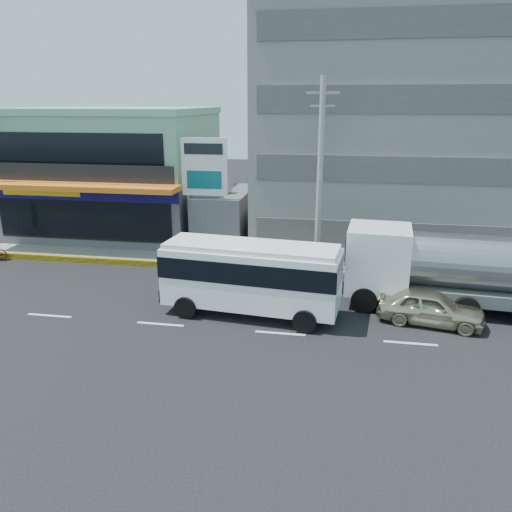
{
  "coord_description": "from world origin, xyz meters",
  "views": [
    {
      "loc": [
        7.12,
        -17.88,
        8.85
      ],
      "look_at": [
        3.49,
        3.07,
        2.2
      ],
      "focal_mm": 35.0,
      "sensor_mm": 36.0,
      "label": 1
    }
  ],
  "objects_px": {
    "utility_pole_near": "(320,177)",
    "billboard": "(205,174)",
    "satellite_dish": "(221,192)",
    "sedan": "(431,307)",
    "shop_building": "(117,175)",
    "tanker_truck": "(442,268)",
    "minibus": "(251,273)",
    "concrete_building": "(392,131)"
  },
  "relations": [
    {
      "from": "concrete_building",
      "to": "minibus",
      "type": "xyz_separation_m",
      "value": [
        -6.48,
        -13.31,
        -5.13
      ]
    },
    {
      "from": "concrete_building",
      "to": "billboard",
      "type": "height_order",
      "value": "concrete_building"
    },
    {
      "from": "satellite_dish",
      "to": "minibus",
      "type": "height_order",
      "value": "satellite_dish"
    },
    {
      "from": "tanker_truck",
      "to": "concrete_building",
      "type": "bearing_deg",
      "value": 98.17
    },
    {
      "from": "concrete_building",
      "to": "tanker_truck",
      "type": "height_order",
      "value": "concrete_building"
    },
    {
      "from": "concrete_building",
      "to": "minibus",
      "type": "distance_m",
      "value": 15.67
    },
    {
      "from": "billboard",
      "to": "tanker_truck",
      "type": "bearing_deg",
      "value": -24.21
    },
    {
      "from": "utility_pole_near",
      "to": "minibus",
      "type": "height_order",
      "value": "utility_pole_near"
    },
    {
      "from": "minibus",
      "to": "sedan",
      "type": "relative_size",
      "value": 1.82
    },
    {
      "from": "shop_building",
      "to": "utility_pole_near",
      "type": "height_order",
      "value": "utility_pole_near"
    },
    {
      "from": "billboard",
      "to": "minibus",
      "type": "xyz_separation_m",
      "value": [
        4.02,
        -7.51,
        -3.06
      ]
    },
    {
      "from": "sedan",
      "to": "utility_pole_near",
      "type": "bearing_deg",
      "value": 53.37
    },
    {
      "from": "shop_building",
      "to": "sedan",
      "type": "height_order",
      "value": "shop_building"
    },
    {
      "from": "billboard",
      "to": "tanker_truck",
      "type": "xyz_separation_m",
      "value": [
        12.12,
        -5.45,
        -3.03
      ]
    },
    {
      "from": "satellite_dish",
      "to": "sedan",
      "type": "xyz_separation_m",
      "value": [
        10.97,
        -9.01,
        -2.85
      ]
    },
    {
      "from": "tanker_truck",
      "to": "shop_building",
      "type": "bearing_deg",
      "value": 152.54
    },
    {
      "from": "shop_building",
      "to": "sedan",
      "type": "relative_size",
      "value": 2.93
    },
    {
      "from": "concrete_building",
      "to": "tanker_truck",
      "type": "bearing_deg",
      "value": -81.83
    },
    {
      "from": "billboard",
      "to": "minibus",
      "type": "distance_m",
      "value": 9.05
    },
    {
      "from": "satellite_dish",
      "to": "utility_pole_near",
      "type": "xyz_separation_m",
      "value": [
        6.0,
        -3.6,
        1.57
      ]
    },
    {
      "from": "satellite_dish",
      "to": "billboard",
      "type": "relative_size",
      "value": 0.22
    },
    {
      "from": "satellite_dish",
      "to": "billboard",
      "type": "distance_m",
      "value": 2.31
    },
    {
      "from": "shop_building",
      "to": "concrete_building",
      "type": "xyz_separation_m",
      "value": [
        18.0,
        1.05,
        3.0
      ]
    },
    {
      "from": "sedan",
      "to": "shop_building",
      "type": "bearing_deg",
      "value": 68.57
    },
    {
      "from": "shop_building",
      "to": "sedan",
      "type": "xyz_separation_m",
      "value": [
        18.97,
        -11.95,
        -3.28
      ]
    },
    {
      "from": "sedan",
      "to": "satellite_dish",
      "type": "bearing_deg",
      "value": 61.4
    },
    {
      "from": "minibus",
      "to": "tanker_truck",
      "type": "height_order",
      "value": "tanker_truck"
    },
    {
      "from": "billboard",
      "to": "tanker_truck",
      "type": "distance_m",
      "value": 13.63
    },
    {
      "from": "satellite_dish",
      "to": "minibus",
      "type": "relative_size",
      "value": 0.19
    },
    {
      "from": "satellite_dish",
      "to": "sedan",
      "type": "height_order",
      "value": "satellite_dish"
    },
    {
      "from": "shop_building",
      "to": "tanker_truck",
      "type": "distance_m",
      "value": 22.21
    },
    {
      "from": "concrete_building",
      "to": "utility_pole_near",
      "type": "distance_m",
      "value": 8.79
    },
    {
      "from": "billboard",
      "to": "sedan",
      "type": "xyz_separation_m",
      "value": [
        11.47,
        -7.21,
        -4.21
      ]
    },
    {
      "from": "shop_building",
      "to": "concrete_building",
      "type": "height_order",
      "value": "concrete_building"
    },
    {
      "from": "shop_building",
      "to": "billboard",
      "type": "distance_m",
      "value": 8.92
    },
    {
      "from": "utility_pole_near",
      "to": "billboard",
      "type": "bearing_deg",
      "value": 164.52
    },
    {
      "from": "shop_building",
      "to": "utility_pole_near",
      "type": "xyz_separation_m",
      "value": [
        14.0,
        -6.55,
        1.15
      ]
    },
    {
      "from": "satellite_dish",
      "to": "tanker_truck",
      "type": "distance_m",
      "value": 13.79
    },
    {
      "from": "billboard",
      "to": "sedan",
      "type": "relative_size",
      "value": 1.63
    },
    {
      "from": "satellite_dish",
      "to": "minibus",
      "type": "distance_m",
      "value": 10.1
    },
    {
      "from": "concrete_building",
      "to": "sedan",
      "type": "xyz_separation_m",
      "value": [
        0.97,
        -13.01,
        -6.28
      ]
    },
    {
      "from": "shop_building",
      "to": "concrete_building",
      "type": "distance_m",
      "value": 18.28
    }
  ]
}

